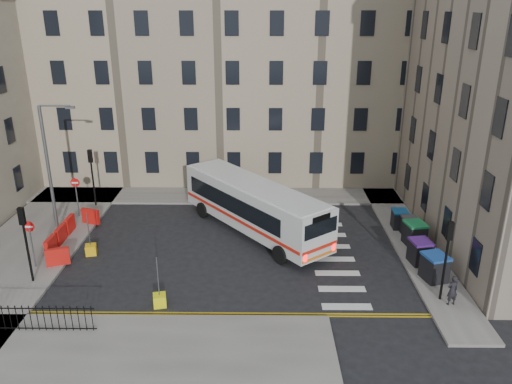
{
  "coord_description": "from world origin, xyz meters",
  "views": [
    {
      "loc": [
        -0.15,
        -26.53,
        13.58
      ],
      "look_at": [
        -0.45,
        1.67,
        3.0
      ],
      "focal_mm": 35.0,
      "sensor_mm": 36.0,
      "label": 1
    }
  ],
  "objects_px": {
    "pedestrian": "(452,290)",
    "bollard_yellow": "(91,250)",
    "wheelie_bin_b": "(420,252)",
    "bollard_chevron": "(160,300)",
    "streetlamp": "(49,169)",
    "wheelie_bin_e": "(399,219)",
    "wheelie_bin_a": "(435,267)",
    "bus": "(254,205)",
    "wheelie_bin_c": "(415,234)",
    "wheelie_bin_d": "(409,226)"
  },
  "relations": [
    {
      "from": "bollard_yellow",
      "to": "bollard_chevron",
      "type": "bearing_deg",
      "value": -46.3
    },
    {
      "from": "wheelie_bin_a",
      "to": "bollard_yellow",
      "type": "xyz_separation_m",
      "value": [
        -18.87,
        2.86,
        -0.56
      ]
    },
    {
      "from": "pedestrian",
      "to": "bollard_yellow",
      "type": "bearing_deg",
      "value": -29.84
    },
    {
      "from": "wheelie_bin_d",
      "to": "wheelie_bin_e",
      "type": "distance_m",
      "value": 1.12
    },
    {
      "from": "wheelie_bin_d",
      "to": "bollard_yellow",
      "type": "relative_size",
      "value": 1.94
    },
    {
      "from": "wheelie_bin_a",
      "to": "bollard_yellow",
      "type": "distance_m",
      "value": 19.09
    },
    {
      "from": "wheelie_bin_e",
      "to": "bollard_chevron",
      "type": "relative_size",
      "value": 1.99
    },
    {
      "from": "bus",
      "to": "wheelie_bin_d",
      "type": "height_order",
      "value": "bus"
    },
    {
      "from": "wheelie_bin_b",
      "to": "wheelie_bin_c",
      "type": "height_order",
      "value": "wheelie_bin_c"
    },
    {
      "from": "wheelie_bin_b",
      "to": "pedestrian",
      "type": "relative_size",
      "value": 0.9
    },
    {
      "from": "bus",
      "to": "wheelie_bin_e",
      "type": "xyz_separation_m",
      "value": [
        9.33,
        0.45,
        -1.11
      ]
    },
    {
      "from": "bollard_yellow",
      "to": "wheelie_bin_a",
      "type": "bearing_deg",
      "value": -8.61
    },
    {
      "from": "wheelie_bin_a",
      "to": "wheelie_bin_c",
      "type": "relative_size",
      "value": 1.07
    },
    {
      "from": "bus",
      "to": "pedestrian",
      "type": "relative_size",
      "value": 7.12
    },
    {
      "from": "streetlamp",
      "to": "bollard_chevron",
      "type": "height_order",
      "value": "streetlamp"
    },
    {
      "from": "bollard_chevron",
      "to": "wheelie_bin_c",
      "type": "bearing_deg",
      "value": 24.7
    },
    {
      "from": "wheelie_bin_c",
      "to": "pedestrian",
      "type": "xyz_separation_m",
      "value": [
        -0.05,
        -6.41,
        0.06
      ]
    },
    {
      "from": "wheelie_bin_d",
      "to": "pedestrian",
      "type": "bearing_deg",
      "value": -95.23
    },
    {
      "from": "wheelie_bin_e",
      "to": "bollard_yellow",
      "type": "bearing_deg",
      "value": -167.26
    },
    {
      "from": "pedestrian",
      "to": "bollard_yellow",
      "type": "distance_m",
      "value": 19.65
    },
    {
      "from": "bollard_chevron",
      "to": "streetlamp",
      "type": "bearing_deg",
      "value": 135.0
    },
    {
      "from": "wheelie_bin_a",
      "to": "wheelie_bin_d",
      "type": "height_order",
      "value": "wheelie_bin_a"
    },
    {
      "from": "bus",
      "to": "wheelie_bin_c",
      "type": "bearing_deg",
      "value": -49.71
    },
    {
      "from": "streetlamp",
      "to": "bollard_yellow",
      "type": "height_order",
      "value": "streetlamp"
    },
    {
      "from": "streetlamp",
      "to": "wheelie_bin_b",
      "type": "relative_size",
      "value": 5.89
    },
    {
      "from": "streetlamp",
      "to": "wheelie_bin_b",
      "type": "height_order",
      "value": "streetlamp"
    },
    {
      "from": "bus",
      "to": "bollard_yellow",
      "type": "height_order",
      "value": "bus"
    },
    {
      "from": "streetlamp",
      "to": "bollard_chevron",
      "type": "distance_m",
      "value": 12.01
    },
    {
      "from": "wheelie_bin_c",
      "to": "bollard_chevron",
      "type": "height_order",
      "value": "wheelie_bin_c"
    },
    {
      "from": "bollard_yellow",
      "to": "bollard_chevron",
      "type": "xyz_separation_m",
      "value": [
        5.0,
        -5.23,
        0.0
      ]
    },
    {
      "from": "wheelie_bin_b",
      "to": "wheelie_bin_d",
      "type": "relative_size",
      "value": 1.19
    },
    {
      "from": "wheelie_bin_e",
      "to": "pedestrian",
      "type": "height_order",
      "value": "pedestrian"
    },
    {
      "from": "bollard_yellow",
      "to": "bus",
      "type": "bearing_deg",
      "value": 18.65
    },
    {
      "from": "wheelie_bin_b",
      "to": "bollard_chevron",
      "type": "relative_size",
      "value": 2.3
    },
    {
      "from": "wheelie_bin_d",
      "to": "bollard_yellow",
      "type": "distance_m",
      "value": 19.26
    },
    {
      "from": "bus",
      "to": "wheelie_bin_b",
      "type": "height_order",
      "value": "bus"
    },
    {
      "from": "wheelie_bin_d",
      "to": "wheelie_bin_e",
      "type": "height_order",
      "value": "wheelie_bin_e"
    },
    {
      "from": "wheelie_bin_a",
      "to": "wheelie_bin_b",
      "type": "distance_m",
      "value": 1.81
    },
    {
      "from": "bus",
      "to": "wheelie_bin_e",
      "type": "relative_size",
      "value": 9.19
    },
    {
      "from": "streetlamp",
      "to": "pedestrian",
      "type": "xyz_separation_m",
      "value": [
        21.94,
        -7.97,
        -3.42
      ]
    },
    {
      "from": "wheelie_bin_a",
      "to": "wheelie_bin_e",
      "type": "bearing_deg",
      "value": 74.77
    },
    {
      "from": "pedestrian",
      "to": "bollard_yellow",
      "type": "height_order",
      "value": "pedestrian"
    },
    {
      "from": "bus",
      "to": "wheelie_bin_b",
      "type": "xyz_separation_m",
      "value": [
        9.25,
        -4.23,
        -1.03
      ]
    },
    {
      "from": "wheelie_bin_b",
      "to": "wheelie_bin_e",
      "type": "bearing_deg",
      "value": 79.68
    },
    {
      "from": "wheelie_bin_c",
      "to": "wheelie_bin_d",
      "type": "relative_size",
      "value": 1.24
    },
    {
      "from": "wheelie_bin_b",
      "to": "streetlamp",
      "type": "bearing_deg",
      "value": 160.64
    },
    {
      "from": "wheelie_bin_a",
      "to": "bus",
      "type": "bearing_deg",
      "value": 131.09
    },
    {
      "from": "wheelie_bin_c",
      "to": "wheelie_bin_e",
      "type": "xyz_separation_m",
      "value": [
        -0.26,
        2.42,
        -0.11
      ]
    },
    {
      "from": "wheelie_bin_d",
      "to": "wheelie_bin_a",
      "type": "bearing_deg",
      "value": -96.48
    },
    {
      "from": "bus",
      "to": "bollard_yellow",
      "type": "xyz_separation_m",
      "value": [
        -9.4,
        -3.17,
        -1.56
      ]
    }
  ]
}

